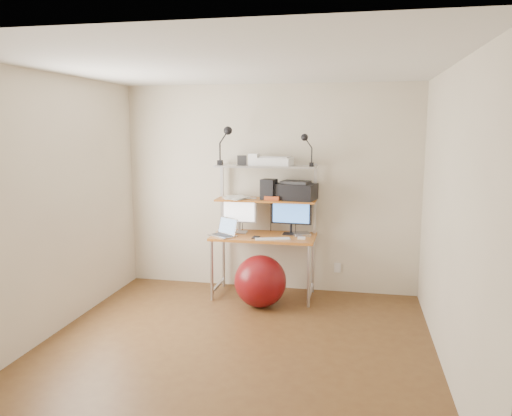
{
  "coord_description": "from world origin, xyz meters",
  "views": [
    {
      "loc": [
        1.05,
        -4.17,
        2.0
      ],
      "look_at": [
        -0.03,
        1.15,
        1.11
      ],
      "focal_mm": 35.0,
      "sensor_mm": 36.0,
      "label": 1
    }
  ],
  "objects_px": {
    "monitor_silver": "(239,212)",
    "monitor_black": "(291,214)",
    "exercise_ball": "(260,281)",
    "laptop": "(225,232)",
    "printer": "(296,191)"
  },
  "relations": [
    {
      "from": "monitor_black",
      "to": "printer",
      "type": "xyz_separation_m",
      "value": [
        0.05,
        0.03,
        0.27
      ]
    },
    {
      "from": "monitor_black",
      "to": "laptop",
      "type": "xyz_separation_m",
      "value": [
        -0.74,
        -0.24,
        -0.2
      ]
    },
    {
      "from": "monitor_black",
      "to": "laptop",
      "type": "relative_size",
      "value": 1.25
    },
    {
      "from": "laptop",
      "to": "printer",
      "type": "distance_m",
      "value": 0.96
    },
    {
      "from": "monitor_silver",
      "to": "printer",
      "type": "bearing_deg",
      "value": 1.44
    },
    {
      "from": "monitor_black",
      "to": "exercise_ball",
      "type": "relative_size",
      "value": 0.83
    },
    {
      "from": "monitor_silver",
      "to": "exercise_ball",
      "type": "height_order",
      "value": "monitor_silver"
    },
    {
      "from": "exercise_ball",
      "to": "laptop",
      "type": "bearing_deg",
      "value": 153.25
    },
    {
      "from": "laptop",
      "to": "exercise_ball",
      "type": "height_order",
      "value": "laptop"
    },
    {
      "from": "monitor_silver",
      "to": "laptop",
      "type": "height_order",
      "value": "monitor_silver"
    },
    {
      "from": "monitor_black",
      "to": "printer",
      "type": "distance_m",
      "value": 0.28
    },
    {
      "from": "laptop",
      "to": "exercise_ball",
      "type": "xyz_separation_m",
      "value": [
        0.46,
        -0.23,
        -0.49
      ]
    },
    {
      "from": "printer",
      "to": "laptop",
      "type": "bearing_deg",
      "value": -149.4
    },
    {
      "from": "monitor_black",
      "to": "printer",
      "type": "height_order",
      "value": "printer"
    },
    {
      "from": "monitor_silver",
      "to": "monitor_black",
      "type": "height_order",
      "value": "monitor_black"
    }
  ]
}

